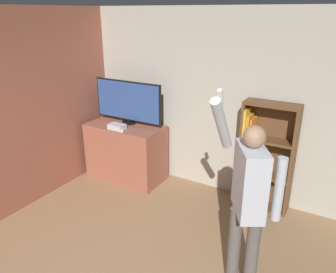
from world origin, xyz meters
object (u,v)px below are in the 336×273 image
Objects in this scene: game_console at (117,127)px; bookshelf at (260,159)px; person at (248,195)px; television at (128,102)px.

game_console is 2.18m from bookshelf.
game_console is 0.12× the size of person.
bookshelf reaches higher than game_console.
person is (2.41, -1.41, -0.23)m from television.
television reaches higher than bookshelf.
bookshelf is 0.74× the size of person.
game_console is at bearing -167.28° from bookshelf.
person reaches higher than bookshelf.
television is 0.45m from game_console.
bookshelf is (2.12, 0.16, -0.56)m from television.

